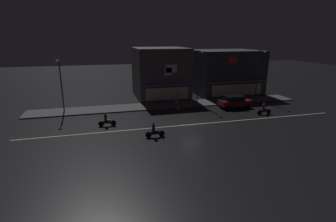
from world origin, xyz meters
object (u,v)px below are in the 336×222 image
at_px(streetlamp_east, 258,71).
at_px(streetlamp_west, 61,81).
at_px(motorcycle_opposite_lane, 107,121).
at_px(pedestrian_on_sidewalk, 176,99).
at_px(parked_car_near_kerb, 235,102).
at_px(traffic_cone, 178,107).
at_px(streetlamp_mid, 198,73).
at_px(motorcycle_lead, 155,131).
at_px(motorcycle_following, 264,109).

bearing_deg(streetlamp_east, streetlamp_west, -179.37).
bearing_deg(motorcycle_opposite_lane, pedestrian_on_sidewalk, 39.78).
bearing_deg(streetlamp_west, motorcycle_opposite_lane, -53.11).
bearing_deg(streetlamp_east, motorcycle_opposite_lane, -162.83).
height_order(parked_car_near_kerb, traffic_cone, parked_car_near_kerb).
distance_m(pedestrian_on_sidewalk, parked_car_near_kerb, 7.98).
bearing_deg(traffic_cone, pedestrian_on_sidewalk, 81.42).
xyz_separation_m(streetlamp_mid, pedestrian_on_sidewalk, (-3.38, -0.55, -3.56)).
height_order(streetlamp_east, traffic_cone, streetlamp_east).
xyz_separation_m(streetlamp_west, parked_car_near_kerb, (22.32, -3.36, -3.23)).
distance_m(pedestrian_on_sidewalk, motorcycle_lead, 12.23).
relative_size(parked_car_near_kerb, traffic_cone, 7.82).
distance_m(streetlamp_east, motorcycle_lead, 22.29).
height_order(streetlamp_east, motorcycle_lead, streetlamp_east).
relative_size(streetlamp_east, pedestrian_on_sidewalk, 4.25).
xyz_separation_m(motorcycle_lead, motorcycle_following, (14.90, 4.16, 0.00)).
xyz_separation_m(streetlamp_east, parked_car_near_kerb, (-5.72, -3.67, -3.58)).
xyz_separation_m(parked_car_near_kerb, motorcycle_opposite_lane, (-17.23, -3.42, -0.24)).
relative_size(streetlamp_mid, traffic_cone, 13.51).
height_order(motorcycle_following, traffic_cone, motorcycle_following).
height_order(streetlamp_west, motorcycle_opposite_lane, streetlamp_west).
bearing_deg(motorcycle_opposite_lane, streetlamp_east, 24.00).
xyz_separation_m(streetlamp_east, traffic_cone, (-13.40, -2.50, -4.18)).
relative_size(pedestrian_on_sidewalk, motorcycle_opposite_lane, 0.91).
relative_size(motorcycle_opposite_lane, traffic_cone, 3.45).
height_order(streetlamp_east, pedestrian_on_sidewalk, streetlamp_east).
relative_size(motorcycle_lead, motorcycle_following, 1.00).
xyz_separation_m(motorcycle_following, traffic_cone, (-9.68, 5.00, -0.36)).
bearing_deg(pedestrian_on_sidewalk, motorcycle_opposite_lane, -111.76).
bearing_deg(motorcycle_following, motorcycle_lead, -165.36).
bearing_deg(streetlamp_mid, streetlamp_east, 1.07).
height_order(streetlamp_mid, parked_car_near_kerb, streetlamp_mid).
xyz_separation_m(pedestrian_on_sidewalk, motorcycle_following, (9.41, -6.77, -0.31)).
bearing_deg(streetlamp_east, parked_car_near_kerb, -147.32).
bearing_deg(motorcycle_opposite_lane, streetlamp_mid, 34.47).
distance_m(streetlamp_east, motorcycle_opposite_lane, 24.32).
height_order(pedestrian_on_sidewalk, motorcycle_following, pedestrian_on_sidewalk).
distance_m(streetlamp_east, motorcycle_following, 9.20).
relative_size(pedestrian_on_sidewalk, traffic_cone, 3.14).
bearing_deg(parked_car_near_kerb, streetlamp_east, 32.68).
xyz_separation_m(motorcycle_following, motorcycle_opposite_lane, (-19.23, 0.41, 0.00)).
distance_m(streetlamp_east, parked_car_near_kerb, 7.68).
bearing_deg(streetlamp_mid, streetlamp_west, -179.60).
height_order(streetlamp_west, motorcycle_following, streetlamp_west).
distance_m(motorcycle_lead, motorcycle_following, 15.47).
xyz_separation_m(pedestrian_on_sidewalk, motorcycle_opposite_lane, (-9.82, -6.36, -0.31)).
xyz_separation_m(pedestrian_on_sidewalk, motorcycle_lead, (-5.48, -10.93, -0.31)).
xyz_separation_m(pedestrian_on_sidewalk, traffic_cone, (-0.27, -1.77, -0.67)).
relative_size(streetlamp_west, motorcycle_following, 3.50).
relative_size(pedestrian_on_sidewalk, parked_car_near_kerb, 0.40).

